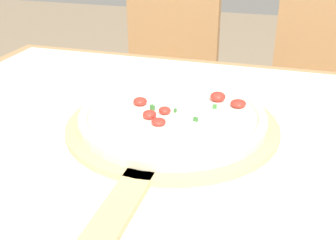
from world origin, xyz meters
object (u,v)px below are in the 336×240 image
at_px(pizza_peel, 169,130).
at_px(chair_left, 165,85).
at_px(pizza, 173,116).
at_px(chair_right, 319,101).

xyz_separation_m(pizza_peel, chair_left, (-0.27, 0.86, -0.26)).
distance_m(pizza_peel, chair_left, 0.93).
bearing_deg(pizza, chair_right, 68.70).
bearing_deg(pizza_peel, chair_left, 107.46).
distance_m(pizza_peel, pizza, 0.03).
relative_size(pizza_peel, chair_right, 0.70).
height_order(pizza, chair_right, chair_right).
distance_m(pizza, chair_left, 0.92).
height_order(pizza_peel, chair_right, chair_right).
bearing_deg(chair_right, pizza, -107.79).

